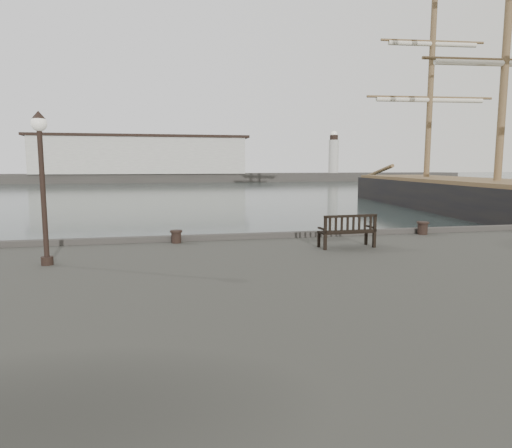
{
  "coord_description": "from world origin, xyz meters",
  "views": [
    {
      "loc": [
        -4.12,
        -15.05,
        4.04
      ],
      "look_at": [
        -1.05,
        -0.5,
        2.1
      ],
      "focal_mm": 32.0,
      "sensor_mm": 36.0,
      "label": 1
    }
  ],
  "objects_px": {
    "bollard_right": "(423,228)",
    "lamp_post": "(42,167)",
    "tall_ship_main": "(495,206)",
    "bollard_left": "(176,237)",
    "bench": "(347,237)"
  },
  "relations": [
    {
      "from": "bollard_left",
      "to": "bollard_right",
      "type": "height_order",
      "value": "bollard_right"
    },
    {
      "from": "bollard_right",
      "to": "tall_ship_main",
      "type": "relative_size",
      "value": 0.01
    },
    {
      "from": "bollard_right",
      "to": "bench",
      "type": "bearing_deg",
      "value": -153.18
    },
    {
      "from": "bench",
      "to": "bollard_left",
      "type": "bearing_deg",
      "value": 156.49
    },
    {
      "from": "lamp_post",
      "to": "tall_ship_main",
      "type": "xyz_separation_m",
      "value": [
        28.81,
        19.31,
        -3.19
      ]
    },
    {
      "from": "bench",
      "to": "lamp_post",
      "type": "height_order",
      "value": "lamp_post"
    },
    {
      "from": "bollard_right",
      "to": "lamp_post",
      "type": "xyz_separation_m",
      "value": [
        -11.96,
        -2.58,
        2.19
      ]
    },
    {
      "from": "bollard_left",
      "to": "tall_ship_main",
      "type": "distance_m",
      "value": 30.55
    },
    {
      "from": "bollard_left",
      "to": "tall_ship_main",
      "type": "relative_size",
      "value": 0.01
    },
    {
      "from": "lamp_post",
      "to": "tall_ship_main",
      "type": "distance_m",
      "value": 34.83
    },
    {
      "from": "bench",
      "to": "tall_ship_main",
      "type": "relative_size",
      "value": 0.04
    },
    {
      "from": "bollard_right",
      "to": "tall_ship_main",
      "type": "xyz_separation_m",
      "value": [
        16.85,
        16.73,
        -1.0
      ]
    },
    {
      "from": "bollard_right",
      "to": "lamp_post",
      "type": "distance_m",
      "value": 12.43
    },
    {
      "from": "bollard_left",
      "to": "tall_ship_main",
      "type": "bearing_deg",
      "value": 33.23
    },
    {
      "from": "bench",
      "to": "bollard_right",
      "type": "relative_size",
      "value": 3.81
    }
  ]
}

